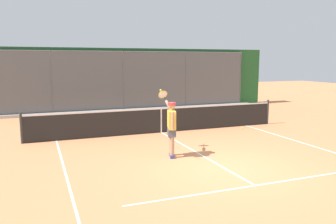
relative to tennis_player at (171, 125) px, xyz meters
name	(u,v)px	position (x,y,z in m)	size (l,w,h in m)	color
ground_plane	(225,168)	(-0.88, 1.54, -0.92)	(60.00, 60.00, 0.00)	#C67A4C
court_line_markings	(260,188)	(-0.88, 3.04, -0.92)	(7.80, 11.15, 0.01)	white
fence_backdrop	(121,80)	(-0.88, -9.83, 0.78)	(17.79, 1.37, 3.43)	#565B60
tennis_net	(161,120)	(-0.88, -3.26, -0.43)	(10.03, 0.09, 1.07)	#2D2D2D
tennis_player	(171,125)	(0.00, 0.00, 0.00)	(0.36, 1.37, 1.88)	navy
tennis_ball_mid_court	(242,128)	(-4.18, -2.69, -0.89)	(0.07, 0.07, 0.07)	#CCDB33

